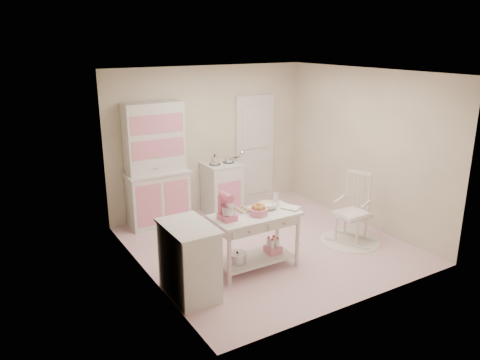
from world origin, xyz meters
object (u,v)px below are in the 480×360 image
at_px(hutch, 156,165).
at_px(work_table, 255,241).
at_px(base_cabinet, 189,260).
at_px(rocking_chair, 352,208).
at_px(stand_mixer, 227,207).
at_px(bread_basket, 259,212).
at_px(stove, 222,188).

xyz_separation_m(hutch, work_table, (0.54, -2.18, -0.64)).
height_order(hutch, work_table, hutch).
relative_size(hutch, base_cabinet, 2.26).
xyz_separation_m(hutch, rocking_chair, (2.30, -2.20, -0.49)).
bearing_deg(work_table, rocking_chair, -0.75).
bearing_deg(rocking_chair, base_cabinet, 158.32).
distance_m(stand_mixer, bread_basket, 0.46).
relative_size(work_table, stand_mixer, 3.53).
distance_m(rocking_chair, work_table, 1.76).
distance_m(base_cabinet, stand_mixer, 0.84).
distance_m(stove, base_cabinet, 2.87).
bearing_deg(hutch, bread_basket, -75.90).
bearing_deg(bread_basket, stove, 73.65).
relative_size(base_cabinet, work_table, 0.77).
height_order(hutch, base_cabinet, hutch).
xyz_separation_m(base_cabinet, work_table, (1.06, 0.17, -0.06)).
distance_m(stove, bread_basket, 2.31).
xyz_separation_m(stove, rocking_chair, (1.10, -2.15, 0.09)).
bearing_deg(rocking_chair, hutch, 111.57).
bearing_deg(stand_mixer, bread_basket, -12.29).
height_order(stand_mixer, bread_basket, stand_mixer).
bearing_deg(base_cabinet, stove, 53.21).
distance_m(hutch, rocking_chair, 3.22).
xyz_separation_m(stand_mixer, bread_basket, (0.44, -0.07, -0.12)).
xyz_separation_m(stove, work_table, (-0.66, -2.13, -0.06)).
bearing_deg(bread_basket, rocking_chair, 0.89).
height_order(stove, work_table, stove).
height_order(stove, stand_mixer, stand_mixer).
distance_m(hutch, stove, 1.33).
xyz_separation_m(stove, base_cabinet, (-1.72, -2.30, 0.00)).
height_order(base_cabinet, stand_mixer, stand_mixer).
distance_m(work_table, bread_basket, 0.45).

